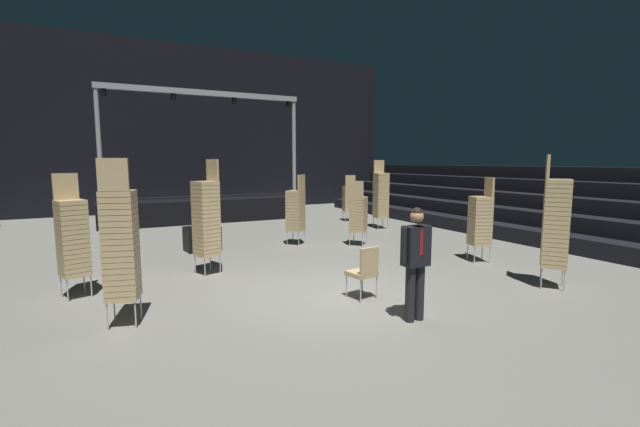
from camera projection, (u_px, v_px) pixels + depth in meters
ground_plane at (328, 298)px, 7.71m from camera, size 22.00×30.00×0.10m
arena_end_wall at (185, 129)px, 20.50m from camera, size 22.00×0.30×8.00m
bleacher_bank_right at (583, 205)px, 12.53m from camera, size 3.75×24.00×2.25m
stage_riser at (203, 207)px, 17.54m from camera, size 7.88×2.69×5.12m
man_with_tie at (416, 257)px, 6.35m from camera, size 0.57×0.24×1.75m
chair_stack_front_left at (349, 198)px, 17.17m from camera, size 0.54×0.54×1.88m
chair_stack_front_right at (119, 236)px, 8.86m from camera, size 0.57×0.57×1.71m
chair_stack_mid_left at (121, 243)px, 6.15m from camera, size 0.54×0.54×2.48m
chair_stack_mid_right at (556, 222)px, 8.02m from camera, size 0.62×0.62×2.56m
chair_stack_mid_centre at (480, 220)px, 10.19m from camera, size 0.57×0.57×2.05m
chair_stack_rear_left at (206, 217)px, 9.01m from camera, size 0.57×0.57×2.48m
chair_stack_rear_right at (296, 210)px, 12.28m from camera, size 0.62×0.62×2.05m
chair_stack_rear_centre at (72, 236)px, 7.45m from camera, size 0.56×0.56×2.22m
chair_stack_aisle_left at (358, 213)px, 12.17m from camera, size 0.62×0.62×1.88m
chair_stack_aisle_right at (381, 195)px, 15.20m from camera, size 0.49×0.49×2.48m
equipment_road_case at (202, 238)px, 11.52m from camera, size 0.97×0.71×0.66m
loose_chair_near_man at (364, 269)px, 7.44m from camera, size 0.51×0.51×0.95m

